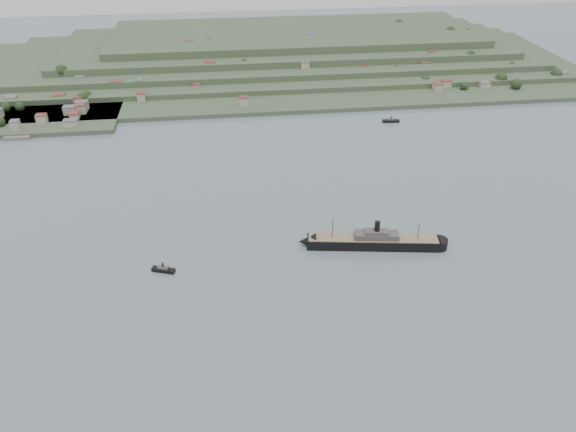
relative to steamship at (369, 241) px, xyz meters
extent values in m
plane|color=slate|center=(-52.43, -8.49, -3.99)|extent=(1400.00, 1400.00, 0.00)
cube|color=#344B32|center=(-52.43, 351.51, -1.99)|extent=(760.00, 260.00, 4.00)
cube|color=#344B32|center=(-32.43, 376.51, 2.51)|extent=(680.00, 220.00, 5.00)
cube|color=#344B32|center=(-17.43, 391.51, 8.01)|extent=(600.00, 200.00, 6.00)
cube|color=#344B32|center=(-2.43, 406.51, 14.51)|extent=(520.00, 180.00, 7.00)
cube|color=#344B32|center=(12.57, 421.51, 22.01)|extent=(440.00, 160.00, 8.00)
cube|color=#344B32|center=(-252.43, 241.51, -1.99)|extent=(150.00, 90.00, 4.00)
cube|color=slate|center=(-257.43, 199.51, -2.59)|extent=(22.00, 14.00, 2.80)
cube|color=black|center=(2.08, -0.32, -0.90)|extent=(80.15, 22.68, 6.18)
cone|color=black|center=(-37.18, 5.78, -0.90)|extent=(12.10, 12.10, 10.60)
cylinder|color=black|center=(41.34, -6.43, -0.90)|extent=(10.60, 10.60, 6.18)
cube|color=#7F6D55|center=(2.08, -0.32, 2.45)|extent=(78.27, 21.54, 0.53)
cube|color=#474441|center=(3.82, -0.59, 4.39)|extent=(27.40, 11.92, 3.53)
cube|color=#474441|center=(3.82, -0.59, 6.78)|extent=(14.91, 8.28, 2.21)
cylinder|color=black|center=(3.82, -0.59, 10.13)|extent=(3.18, 3.18, 7.95)
cylinder|color=#3F291D|center=(-22.35, 3.48, 8.37)|extent=(0.44, 0.44, 14.13)
cylinder|color=#3F291D|center=(28.25, -4.39, 7.48)|extent=(0.44, 0.44, 12.36)
cube|color=black|center=(-122.51, -9.34, -2.91)|extent=(13.93, 7.95, 2.16)
cube|color=#474441|center=(-122.51, -9.34, -1.29)|extent=(6.69, 4.77, 1.62)
cylinder|color=black|center=(-122.51, -9.34, 0.51)|extent=(0.90, 0.90, 3.15)
cube|color=black|center=(69.51, 192.49, -2.97)|extent=(15.69, 5.37, 2.06)
cube|color=#474441|center=(69.51, 192.49, -1.42)|extent=(7.17, 3.91, 1.54)
cylinder|color=black|center=(69.51, 192.49, 0.29)|extent=(0.86, 0.86, 3.00)
camera|label=1|loc=(-84.52, -272.47, 190.52)|focal=35.00mm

